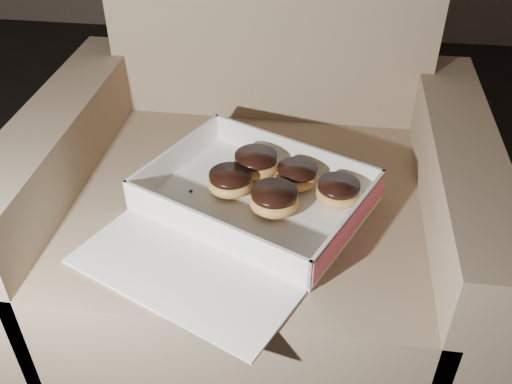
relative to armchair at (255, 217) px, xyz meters
The scene contains 11 objects.
armchair is the anchor object (origin of this frame).
bakery_box 0.19m from the armchair, 88.68° to the right, with size 0.51×0.55×0.06m.
donut_a 0.15m from the armchair, 75.19° to the right, with size 0.09×0.09×0.04m.
donut_b 0.24m from the armchair, 27.86° to the right, with size 0.08×0.08×0.04m.
donut_c 0.20m from the armchair, 67.76° to the right, with size 0.09×0.09×0.04m.
donut_d 0.18m from the armchair, 27.88° to the right, with size 0.08×0.08×0.04m.
donut_e 0.17m from the armchair, 111.82° to the right, with size 0.08×0.08×0.04m.
crumb_a 0.27m from the armchair, 75.52° to the right, with size 0.01×0.01×0.00m, color black.
crumb_b 0.26m from the armchair, 76.51° to the right, with size 0.01×0.01×0.00m, color black.
crumb_c 0.19m from the armchair, 138.25° to the right, with size 0.01×0.01×0.00m, color black.
crumb_d 0.28m from the armchair, 81.93° to the right, with size 0.01×0.01×0.00m, color black.
Camera 1 is at (0.58, -0.35, 1.04)m, focal length 40.00 mm.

